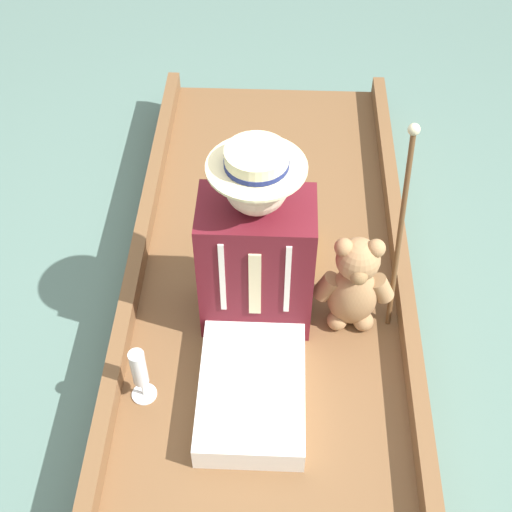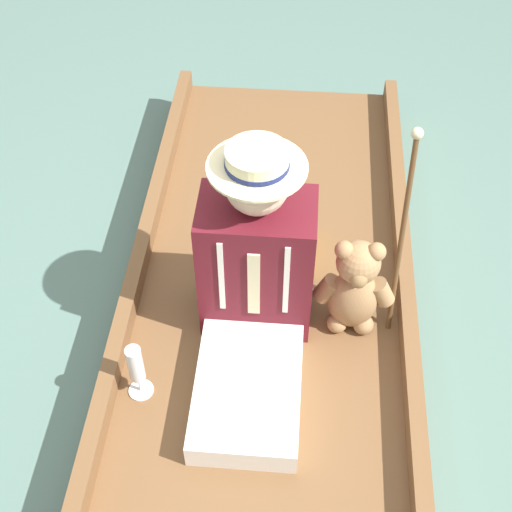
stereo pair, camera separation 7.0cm
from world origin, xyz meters
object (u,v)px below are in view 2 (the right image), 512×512
(teddy_bear, at_px, (355,288))
(walking_cane, at_px, (405,218))
(seated_person, at_px, (255,279))
(wine_glass, at_px, (136,367))

(teddy_bear, bearing_deg, walking_cane, -141.32)
(seated_person, xyz_separation_m, teddy_bear, (-0.37, -0.07, -0.09))
(wine_glass, bearing_deg, teddy_bear, -153.72)
(seated_person, relative_size, wine_glass, 3.29)
(seated_person, bearing_deg, walking_cane, -166.19)
(seated_person, distance_m, walking_cane, 0.58)
(teddy_bear, xyz_separation_m, walking_cane, (-0.15, -0.12, 0.26))
(seated_person, height_order, walking_cane, seated_person)
(teddy_bear, relative_size, wine_glass, 1.75)
(teddy_bear, height_order, wine_glass, teddy_bear)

